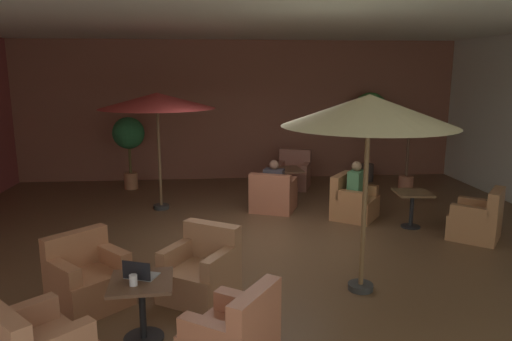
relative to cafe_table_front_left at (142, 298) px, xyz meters
The scene contains 22 objects.
ground_plane 2.99m from the cafe_table_front_left, 60.45° to the left, with size 11.34×10.21×0.02m, color brown.
wall_back_brick 7.88m from the cafe_table_front_left, 79.19° to the left, with size 11.34×0.08×3.52m, color brown.
ceiling_slab 4.28m from the cafe_table_front_left, 60.45° to the left, with size 11.34×10.21×0.06m, color silver.
cafe_table_front_left is the anchor object (origin of this frame).
armchair_front_left_north 1.11m from the cafe_table_front_left, 58.05° to the left, with size 1.07×1.08×0.86m.
armchair_front_left_east 1.10m from the cafe_table_front_left, 133.14° to the left, with size 1.05×1.05×0.87m.
armchair_front_left_west 1.10m from the cafe_table_front_left, 34.18° to the right, with size 1.00×1.00×0.85m.
cafe_table_front_right 5.37m from the cafe_table_front_left, 37.49° to the left, with size 0.65×0.65×0.65m.
armchair_front_right_north 5.17m from the cafe_table_front_left, 49.08° to the left, with size 1.05×1.07×0.83m.
armchair_front_right_east 5.72m from the cafe_table_front_left, 26.81° to the left, with size 1.05×1.05×0.87m.
cafe_table_mid_center 5.96m from the cafe_table_front_left, 67.06° to the left, with size 0.78×0.78×0.65m.
armchair_mid_center_north 6.99m from the cafe_table_front_left, 67.51° to the left, with size 0.98×0.98×0.89m.
armchair_mid_center_east 4.93m from the cafe_table_front_left, 66.84° to the left, with size 1.05×1.03×0.80m.
patio_umbrella_tall_red 5.18m from the cafe_table_front_left, 93.67° to the left, with size 2.27×2.27×2.34m.
patio_umbrella_center_beige 3.29m from the cafe_table_front_left, 19.31° to the left, with size 2.09×2.09×2.47m.
potted_tree_left_corner 8.45m from the cafe_table_front_left, 56.10° to the left, with size 0.84×0.84×2.24m.
potted_tree_mid_left 7.76m from the cafe_table_front_left, 47.87° to the left, with size 0.57×0.57×1.90m.
potted_tree_mid_right 6.82m from the cafe_table_front_left, 100.19° to the left, with size 0.74×0.74×1.71m.
patron_blue_shirt 4.97m from the cafe_table_front_left, 66.85° to the left, with size 0.45×0.38×0.60m.
patron_by_window 5.17m from the cafe_table_front_left, 48.62° to the left, with size 0.41×0.45×0.68m.
iced_drink_cup 0.27m from the cafe_table_front_left, 118.33° to the right, with size 0.08×0.08×0.11m, color white.
open_laptop 0.25m from the cafe_table_front_left, 109.10° to the left, with size 0.37×0.32×0.20m.
Camera 1 is at (-0.71, -7.14, 2.72)m, focal length 33.30 mm.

